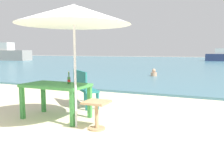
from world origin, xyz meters
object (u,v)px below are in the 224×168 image
at_px(bench_teal_center, 83,86).
at_px(patio_umbrella, 74,15).
at_px(picnic_table_green, 56,89).
at_px(swimmer_person, 154,73).
at_px(boat_fishing_trawler, 224,57).
at_px(side_table_wood, 97,111).
at_px(beer_bottle_amber, 69,80).
at_px(boat_ferry, 8,54).

bearing_deg(bench_teal_center, patio_umbrella, -63.33).
bearing_deg(picnic_table_green, bench_teal_center, 94.66).
height_order(patio_umbrella, bench_teal_center, patio_umbrella).
xyz_separation_m(patio_umbrella, bench_teal_center, (-0.83, 1.65, -1.58)).
distance_m(swimmer_person, boat_fishing_trawler, 23.68).
xyz_separation_m(side_table_wood, boat_fishing_trawler, (2.35, 32.61, 0.35)).
distance_m(beer_bottle_amber, patio_umbrella, 1.42).
bearing_deg(boat_ferry, boat_fishing_trawler, 18.08).
relative_size(swimmer_person, boat_fishing_trawler, 0.09).
relative_size(beer_bottle_amber, patio_umbrella, 0.12).
relative_size(beer_bottle_amber, boat_fishing_trawler, 0.06).
height_order(side_table_wood, boat_ferry, boat_ferry).
bearing_deg(beer_bottle_amber, side_table_wood, -25.09).
relative_size(picnic_table_green, bench_teal_center, 1.24).
relative_size(picnic_table_green, swimmer_person, 3.41).
relative_size(picnic_table_green, side_table_wood, 2.59).
relative_size(side_table_wood, boat_ferry, 0.07).
bearing_deg(picnic_table_green, side_table_wood, -14.73).
height_order(picnic_table_green, swimmer_person, picnic_table_green).
relative_size(patio_umbrella, side_table_wood, 4.26).
bearing_deg(patio_umbrella, picnic_table_green, 154.72).
height_order(patio_umbrella, swimmer_person, patio_umbrella).
distance_m(beer_bottle_amber, swimmer_person, 8.84).
distance_m(patio_umbrella, boat_fishing_trawler, 32.80).
height_order(side_table_wood, boat_fishing_trawler, boat_fishing_trawler).
bearing_deg(bench_teal_center, beer_bottle_amber, -72.69).
xyz_separation_m(side_table_wood, boat_ferry, (-27.21, 22.96, 0.67)).
xyz_separation_m(picnic_table_green, swimmer_person, (-0.15, 8.92, -0.41)).
bearing_deg(side_table_wood, patio_umbrella, -174.91).
bearing_deg(beer_bottle_amber, boat_ferry, 139.41).
bearing_deg(picnic_table_green, boat_ferry, 138.99).
bearing_deg(beer_bottle_amber, patio_umbrella, -44.81).
height_order(picnic_table_green, beer_bottle_amber, beer_bottle_amber).
relative_size(patio_umbrella, swimmer_person, 5.61).
distance_m(beer_bottle_amber, side_table_wood, 1.10).
bearing_deg(swimmer_person, picnic_table_green, -89.04).
relative_size(beer_bottle_amber, swimmer_person, 0.65).
xyz_separation_m(patio_umbrella, swimmer_person, (-0.87, 9.26, -1.88)).
distance_m(side_table_wood, boat_fishing_trawler, 32.70).
bearing_deg(boat_ferry, bench_teal_center, -39.45).
distance_m(picnic_table_green, patio_umbrella, 1.67).
distance_m(picnic_table_green, boat_fishing_trawler, 32.50).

